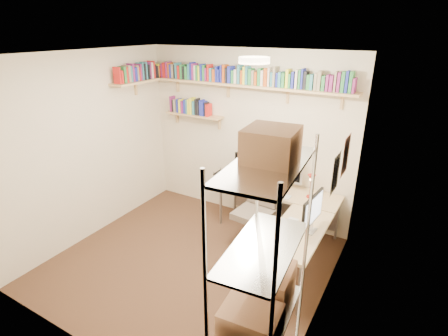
{
  "coord_description": "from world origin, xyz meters",
  "views": [
    {
      "loc": [
        2.18,
        -2.94,
        2.75
      ],
      "look_at": [
        0.17,
        0.55,
        1.12
      ],
      "focal_mm": 28.0,
      "sensor_mm": 36.0,
      "label": 1
    }
  ],
  "objects": [
    {
      "name": "wire_rack",
      "position": [
        1.42,
        -1.08,
        1.15
      ],
      "size": [
        0.52,
        0.93,
        2.19
      ],
      "rotation": [
        0.0,
        0.0,
        0.09
      ],
      "color": "silver",
      "rests_on": "ground"
    },
    {
      "name": "wall_shelves",
      "position": [
        -0.41,
        1.3,
        2.03
      ],
      "size": [
        3.12,
        1.09,
        0.8
      ],
      "color": "#DCB37C",
      "rests_on": "ground"
    },
    {
      "name": "room_shell",
      "position": [
        0.0,
        0.0,
        1.55
      ],
      "size": [
        3.24,
        3.04,
        2.52
      ],
      "color": "beige",
      "rests_on": "ground"
    },
    {
      "name": "corner_desk",
      "position": [
        0.69,
        1.0,
        0.65
      ],
      "size": [
        1.74,
        1.7,
        1.13
      ],
      "color": "beige",
      "rests_on": "ground"
    },
    {
      "name": "ground",
      "position": [
        0.0,
        0.0,
        0.0
      ],
      "size": [
        3.2,
        3.2,
        0.0
      ],
      "primitive_type": "plane",
      "color": "#40271B",
      "rests_on": "ground"
    },
    {
      "name": "office_chair",
      "position": [
        0.53,
        0.76,
        0.43
      ],
      "size": [
        0.54,
        0.54,
        1.02
      ],
      "rotation": [
        0.0,
        0.0,
        -0.1
      ],
      "color": "black",
      "rests_on": "ground"
    }
  ]
}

